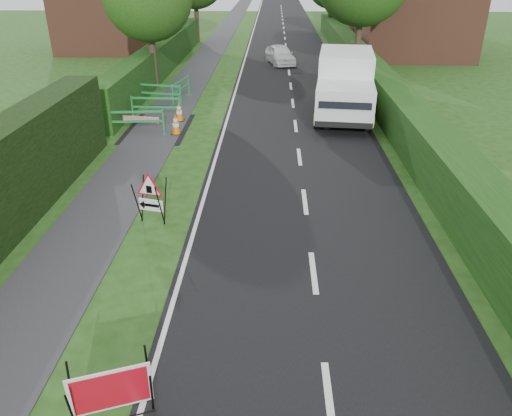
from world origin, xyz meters
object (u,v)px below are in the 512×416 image
object	(u,v)px
triangle_sign	(149,194)
hatchback_car	(280,55)
works_van	(345,84)
red_rect_sign	(111,391)

from	to	relation	value
triangle_sign	hatchback_car	xyz separation A→B (m)	(3.49, 21.51, -0.22)
works_van	hatchback_car	world-z (taller)	works_van
red_rect_sign	works_van	world-z (taller)	works_van
works_van	hatchback_car	size ratio (longest dim) A/B	1.69
red_rect_sign	triangle_sign	size ratio (longest dim) A/B	1.11
red_rect_sign	triangle_sign	xyz separation A→B (m)	(-0.82, 6.06, 0.26)
triangle_sign	works_van	xyz separation A→B (m)	(6.08, 9.94, 0.55)
red_rect_sign	hatchback_car	size ratio (longest dim) A/B	0.37
triangle_sign	works_van	world-z (taller)	works_van
triangle_sign	hatchback_car	size ratio (longest dim) A/B	0.34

